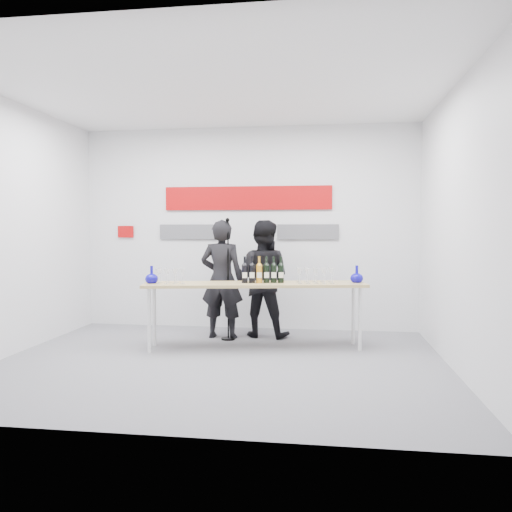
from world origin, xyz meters
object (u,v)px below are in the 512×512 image
(presenter_right, at_px, (262,279))
(mic_stand, at_px, (228,303))
(tasting_table, at_px, (255,288))
(presenter_left, at_px, (222,279))

(presenter_right, distance_m, mic_stand, 0.60)
(tasting_table, xyz_separation_m, mic_stand, (-0.43, 0.45, -0.26))
(tasting_table, height_order, mic_stand, mic_stand)
(tasting_table, bearing_deg, mic_stand, 123.86)
(tasting_table, relative_size, presenter_left, 1.73)
(presenter_right, bearing_deg, presenter_left, 25.91)
(presenter_right, height_order, mic_stand, mic_stand)
(tasting_table, xyz_separation_m, presenter_left, (-0.53, 0.55, 0.05))
(presenter_right, bearing_deg, mic_stand, 40.74)
(presenter_left, relative_size, presenter_right, 1.00)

